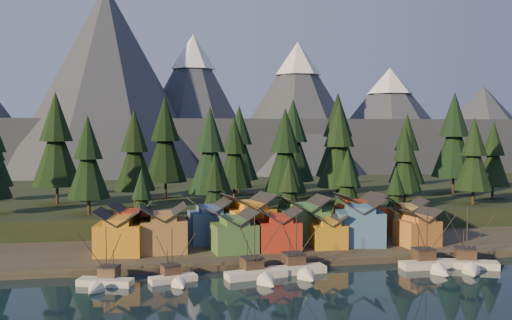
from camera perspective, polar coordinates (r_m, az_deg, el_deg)
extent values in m
plane|color=black|center=(93.43, 6.22, -12.77)|extent=(500.00, 500.00, 0.00)
cube|color=#322F24|center=(131.04, 1.15, -7.78)|extent=(400.00, 50.00, 1.50)
cube|color=black|center=(179.35, -2.07, -4.08)|extent=(420.00, 100.00, 6.00)
cube|color=#443B30|center=(108.69, 3.69, -10.21)|extent=(80.00, 4.00, 1.00)
cube|color=#424855|center=(327.22, -5.91, 1.29)|extent=(560.00, 160.00, 30.00)
cone|color=#424855|center=(267.41, -14.64, 7.22)|extent=(100.00, 100.00, 90.00)
cone|color=#424855|center=(284.98, -6.27, 5.23)|extent=(80.00, 80.00, 72.00)
cone|color=white|center=(287.28, -6.30, 10.70)|extent=(22.40, 22.40, 17.28)
cone|color=#424855|center=(281.24, 4.17, 4.86)|extent=(84.00, 84.00, 68.00)
cone|color=white|center=(283.19, 4.19, 10.10)|extent=(23.52, 23.52, 16.32)
cone|color=#424855|center=(314.36, 13.18, 3.70)|extent=(92.00, 92.00, 58.00)
cone|color=white|center=(315.37, 13.24, 7.71)|extent=(25.76, 25.76, 13.92)
cone|color=#424855|center=(349.56, 21.70, 2.84)|extent=(88.00, 88.00, 50.00)
cube|color=beige|center=(98.45, -14.84, -11.83)|extent=(9.42, 5.52, 1.51)
cone|color=beige|center=(94.09, -16.03, -12.55)|extent=(3.65, 3.81, 2.83)
cube|color=black|center=(98.60, -14.83, -12.15)|extent=(9.65, 5.64, 0.33)
cube|color=brown|center=(99.56, -14.48, -10.79)|extent=(3.75, 3.63, 1.70)
cube|color=#272525|center=(99.34, -14.48, -10.26)|extent=(3.99, 3.87, 0.19)
cylinder|color=black|center=(97.79, -14.75, -8.95)|extent=(0.17, 0.17, 8.48)
cylinder|color=black|center=(100.93, -14.08, -9.82)|extent=(0.13, 0.13, 4.15)
cube|color=silver|center=(98.35, -8.29, -11.78)|extent=(8.30, 4.63, 1.41)
cone|color=silver|center=(94.38, -7.48, -12.42)|extent=(3.26, 3.29, 2.65)
cube|color=black|center=(98.49, -8.29, -12.08)|extent=(8.50, 4.73, 0.31)
cube|color=#4E3429|center=(99.35, -8.55, -10.82)|extent=(3.42, 3.30, 1.59)
cube|color=#272525|center=(99.14, -8.56, -10.32)|extent=(3.64, 3.51, 0.18)
cylinder|color=black|center=(97.71, -8.40, -9.09)|extent=(0.16, 0.16, 7.94)
cylinder|color=black|center=(100.58, -8.84, -9.92)|extent=(0.12, 0.12, 3.88)
cube|color=silver|center=(99.86, 0.01, -11.48)|extent=(11.08, 5.26, 1.70)
cone|color=silver|center=(94.65, 1.36, -12.31)|extent=(3.85, 4.20, 3.19)
cube|color=black|center=(100.03, 0.01, -11.83)|extent=(11.35, 5.36, 0.37)
cube|color=#453225|center=(101.22, -0.41, -10.32)|extent=(3.97, 3.81, 1.91)
cube|color=#272525|center=(100.98, -0.41, -9.73)|extent=(4.22, 4.06, 0.21)
cylinder|color=black|center=(99.19, -0.13, -8.27)|extent=(0.19, 0.19, 9.57)
cylinder|color=black|center=(102.89, -0.87, -9.25)|extent=(0.15, 0.15, 4.68)
cube|color=silver|center=(103.19, 4.17, -11.00)|extent=(10.31, 4.47, 1.74)
cone|color=silver|center=(98.28, 5.37, -11.73)|extent=(3.66, 3.79, 3.26)
cube|color=black|center=(103.35, 4.16, -11.35)|extent=(10.56, 4.55, 0.38)
cube|color=#483326|center=(104.44, 3.79, -9.88)|extent=(3.86, 3.67, 1.96)
cube|color=#272525|center=(104.20, 3.80, -9.29)|extent=(4.10, 3.91, 0.22)
cylinder|color=black|center=(102.50, 4.05, -7.83)|extent=(0.20, 0.20, 9.79)
cylinder|color=black|center=(106.00, 3.39, -8.84)|extent=(0.15, 0.15, 4.79)
cube|color=silver|center=(111.00, 16.82, -10.11)|extent=(10.24, 3.32, 1.75)
cone|color=silver|center=(106.18, 18.23, -10.75)|extent=(3.30, 3.50, 3.28)
cube|color=black|center=(111.15, 16.82, -10.44)|extent=(10.49, 3.38, 0.38)
cube|color=#422F23|center=(112.25, 16.40, -9.07)|extent=(3.51, 3.30, 1.97)
cube|color=#272525|center=(112.03, 16.41, -8.52)|extent=(3.73, 3.52, 0.22)
cylinder|color=black|center=(110.38, 16.72, -7.14)|extent=(0.20, 0.20, 9.85)
cylinder|color=black|center=(113.80, 15.93, -8.11)|extent=(0.15, 0.15, 4.82)
cube|color=beige|center=(113.53, 20.36, -9.88)|extent=(11.33, 7.07, 1.78)
cone|color=beige|center=(107.81, 20.88, -10.58)|extent=(4.45, 4.67, 3.33)
cube|color=black|center=(113.68, 20.35, -10.20)|extent=(11.59, 7.21, 0.39)
cube|color=#412C23|center=(115.07, 20.21, -8.82)|extent=(4.52, 4.40, 2.00)
cube|color=#272525|center=(114.85, 20.22, -8.28)|extent=(4.81, 4.68, 0.22)
cylinder|color=black|center=(113.02, 20.36, -6.92)|extent=(0.20, 0.20, 9.99)
cylinder|color=black|center=(116.95, 20.05, -7.85)|extent=(0.16, 0.16, 4.88)
cube|color=#C5801B|center=(113.12, -13.48, -7.69)|extent=(9.64, 8.71, 5.98)
cube|color=#C5801B|center=(112.50, -13.50, -5.89)|extent=(5.74, 8.03, 1.22)
cube|color=olive|center=(114.03, -9.29, -7.44)|extent=(9.15, 8.19, 6.45)
cube|color=olive|center=(113.38, -9.31, -5.53)|extent=(5.13, 7.91, 1.25)
cube|color=#446C3A|center=(112.95, -2.24, -7.74)|extent=(9.09, 8.60, 5.53)
cube|color=#446C3A|center=(112.37, -2.24, -6.07)|extent=(5.36, 8.04, 1.17)
cube|color=#A52919|center=(114.52, 2.26, -7.53)|extent=(8.33, 7.40, 5.74)
cube|color=#A52919|center=(113.93, 2.26, -5.84)|extent=(4.67, 7.16, 1.14)
cube|color=#C6871C|center=(117.64, 7.19, -7.52)|extent=(6.79, 6.79, 4.74)
cube|color=#C6871C|center=(117.15, 7.20, -6.16)|extent=(3.80, 6.59, 0.93)
cube|color=#3D6690|center=(120.77, 10.33, -6.73)|extent=(10.83, 9.66, 6.96)
cube|color=#3D6690|center=(120.14, 10.35, -4.79)|extent=(6.63, 8.67, 1.33)
cube|color=#BE7130|center=(123.14, 15.82, -7.02)|extent=(8.52, 7.74, 5.20)
cube|color=#BE7130|center=(122.63, 15.84, -5.59)|extent=(5.14, 7.07, 1.06)
cube|color=maroon|center=(120.00, -12.32, -6.96)|extent=(9.13, 8.37, 6.35)
cube|color=maroon|center=(119.41, -12.34, -5.20)|extent=(5.48, 7.69, 1.15)
cube|color=#3C5B8F|center=(121.42, -4.68, -6.71)|extent=(8.82, 8.36, 6.63)
cube|color=#3C5B8F|center=(120.82, -4.69, -4.90)|extent=(5.15, 7.87, 1.15)
cube|color=orange|center=(122.00, -0.76, -6.52)|extent=(11.25, 10.18, 7.21)
cube|color=orange|center=(121.35, -0.76, -4.53)|extent=(7.00, 9.02, 1.35)
cube|color=#467D43|center=(122.82, 4.78, -6.59)|extent=(10.13, 8.62, 6.67)
cube|color=#467D43|center=(122.21, 4.79, -4.75)|extent=(5.88, 8.07, 1.33)
cube|color=maroon|center=(127.53, 10.34, -6.18)|extent=(9.60, 8.66, 7.05)
cube|color=maroon|center=(126.93, 10.35, -4.33)|extent=(5.52, 8.22, 1.27)
cube|color=#A57C3A|center=(132.08, 14.87, -6.12)|extent=(8.60, 8.21, 6.12)
cube|color=#A57C3A|center=(131.56, 14.89, -4.58)|extent=(5.23, 7.51, 1.06)
cylinder|color=#332319|center=(156.83, -19.26, -3.26)|extent=(0.70, 0.70, 5.12)
cone|color=black|center=(156.01, -19.33, 0.80)|extent=(12.52, 12.52, 17.64)
cone|color=black|center=(155.93, -19.39, 4.14)|extent=(8.54, 8.54, 12.80)
cylinder|color=#332319|center=(135.91, -16.36, -4.42)|extent=(0.70, 0.70, 3.98)
cone|color=black|center=(135.06, -16.42, -0.78)|extent=(9.74, 9.74, 13.72)
cone|color=black|center=(134.78, -16.47, 2.22)|extent=(6.64, 6.64, 9.96)
cylinder|color=#332319|center=(147.12, -12.00, -3.72)|extent=(0.70, 0.70, 4.32)
cone|color=black|center=(146.31, -12.04, -0.08)|extent=(10.56, 10.56, 14.88)
cone|color=black|center=(146.08, -12.07, 2.93)|extent=(7.20, 7.20, 10.80)
cylinder|color=#332319|center=(161.98, -9.02, -2.93)|extent=(0.70, 0.70, 5.06)
cone|color=black|center=(161.19, -9.06, 0.95)|extent=(12.38, 12.38, 17.44)
cone|color=black|center=(161.10, -9.09, 4.15)|extent=(8.44, 8.44, 12.66)
cylinder|color=#332319|center=(137.84, -4.59, -4.11)|extent=(0.70, 0.70, 4.41)
cone|color=black|center=(136.96, -4.61, -0.14)|extent=(10.77, 10.77, 15.17)
cone|color=black|center=(136.73, -4.62, 3.14)|extent=(7.34, 7.34, 11.01)
cylinder|color=#332319|center=(153.62, -2.19, -3.42)|extent=(0.70, 0.70, 4.04)
cone|color=black|center=(152.86, -2.20, -0.15)|extent=(9.88, 9.88, 13.92)
cone|color=black|center=(152.61, -2.20, 2.54)|extent=(6.74, 6.74, 10.10)
cylinder|color=#332319|center=(138.87, 2.92, -4.06)|extent=(0.70, 0.70, 4.34)
cone|color=black|center=(138.01, 2.93, -0.19)|extent=(10.60, 10.60, 14.93)
cone|color=black|center=(137.77, 2.94, 3.01)|extent=(7.23, 7.23, 10.84)
cylinder|color=#332319|center=(163.89, 3.70, -2.85)|extent=(0.70, 0.70, 4.94)
cone|color=black|center=(163.11, 3.72, 0.89)|extent=(12.07, 12.07, 17.01)
cone|color=black|center=(163.00, 3.73, 3.98)|extent=(8.23, 8.23, 12.35)
cylinder|color=#332319|center=(149.94, 8.27, -3.49)|extent=(0.70, 0.70, 4.68)
cone|color=black|center=(149.11, 8.30, 0.39)|extent=(11.44, 11.44, 16.11)
cone|color=black|center=(148.95, 8.33, 3.58)|extent=(7.80, 7.80, 11.70)
cylinder|color=#332319|center=(176.00, 8.13, -2.39)|extent=(0.70, 0.70, 5.37)
cone|color=black|center=(175.27, 8.16, 1.40)|extent=(13.11, 13.11, 18.48)
cone|color=black|center=(175.24, 8.18, 4.51)|extent=(8.94, 8.94, 13.41)
cylinder|color=#332319|center=(151.35, 14.64, -3.71)|extent=(0.70, 0.70, 3.54)
cone|color=black|center=(150.64, 14.68, -0.82)|extent=(8.65, 8.65, 12.18)
cone|color=black|center=(150.34, 14.71, 1.57)|extent=(5.90, 5.90, 8.84)
cylinder|color=#332319|center=(169.09, 14.80, -2.89)|extent=(0.70, 0.70, 4.19)
cone|color=black|center=(168.39, 14.84, 0.18)|extent=(10.24, 10.24, 14.42)
cone|color=black|center=(168.18, 14.88, 2.72)|extent=(6.98, 6.98, 10.47)
cylinder|color=#332319|center=(158.06, 20.88, -3.45)|extent=(0.70, 0.70, 3.96)
cone|color=black|center=(157.34, 20.94, -0.34)|extent=(9.69, 9.69, 13.66)
cone|color=black|center=(157.09, 20.99, 2.23)|extent=(6.61, 6.61, 9.91)
cylinder|color=#332319|center=(182.60, 19.11, -2.33)|extent=(0.70, 0.70, 5.38)
cone|color=black|center=(181.89, 19.18, 1.33)|extent=(13.16, 13.16, 18.55)
cone|color=black|center=(181.87, 19.24, 4.35)|extent=(8.97, 8.97, 13.46)
cylinder|color=#332319|center=(170.89, -1.68, -2.64)|extent=(0.70, 0.70, 4.65)
cone|color=black|center=(170.16, -1.69, 0.74)|extent=(11.38, 11.38, 16.03)
cone|color=black|center=(170.01, -1.69, 3.52)|extent=(7.76, 7.76, 11.64)
cylinder|color=#332319|center=(172.85, 22.56, -2.96)|extent=(0.70, 0.70, 3.81)
cone|color=black|center=(172.20, 22.62, -0.23)|extent=(9.31, 9.31, 13.12)
cone|color=black|center=(171.96, 22.66, 2.02)|extent=(6.35, 6.35, 9.52)
cylinder|color=#332319|center=(128.08, -11.31, -7.13)|extent=(0.70, 0.70, 2.75)
cone|color=black|center=(127.16, -11.34, -4.49)|extent=(6.71, 6.71, 9.46)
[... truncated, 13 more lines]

